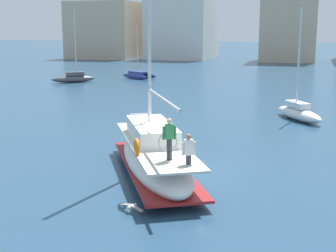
{
  "coord_description": "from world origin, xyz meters",
  "views": [
    {
      "loc": [
        5.44,
        -19.44,
        6.31
      ],
      "look_at": [
        -0.8,
        1.77,
        1.8
      ],
      "focal_mm": 51.83,
      "sensor_mm": 36.0,
      "label": 1
    }
  ],
  "objects": [
    {
      "name": "ground_plane",
      "position": [
        0.0,
        0.0,
        0.0
      ],
      "size": [
        400.0,
        400.0,
        0.0
      ],
      "primitive_type": "plane",
      "color": "navy"
    },
    {
      "name": "main_sailboat",
      "position": [
        -0.84,
        -0.16,
        0.91
      ],
      "size": [
        6.71,
        9.58,
        13.0
      ],
      "color": "white",
      "rests_on": "ground"
    },
    {
      "name": "moored_sloop_near",
      "position": [
        -15.2,
        37.97,
        0.53
      ],
      "size": [
        4.81,
        3.87,
        6.55
      ],
      "color": "navy",
      "rests_on": "ground"
    },
    {
      "name": "moored_sloop_far",
      "position": [
        -21.08,
        31.64,
        0.57
      ],
      "size": [
        4.68,
        4.02,
        8.57
      ],
      "color": "#4C4C51",
      "rests_on": "ground"
    },
    {
      "name": "moored_catamaran",
      "position": [
        4.8,
        14.81,
        0.56
      ],
      "size": [
        3.85,
        5.06,
        7.66
      ],
      "color": "silver",
      "rests_on": "ground"
    },
    {
      "name": "seagull",
      "position": [
        -0.26,
        -4.55,
        0.22
      ],
      "size": [
        1.01,
        0.57,
        0.17
      ],
      "color": "silver",
      "rests_on": "ground"
    },
    {
      "name": "waterfront_buildings",
      "position": [
        -0.43,
        79.07,
        6.79
      ],
      "size": [
        85.76,
        19.22,
        16.93
      ],
      "color": "#C6AD8E",
      "rests_on": "ground"
    }
  ]
}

